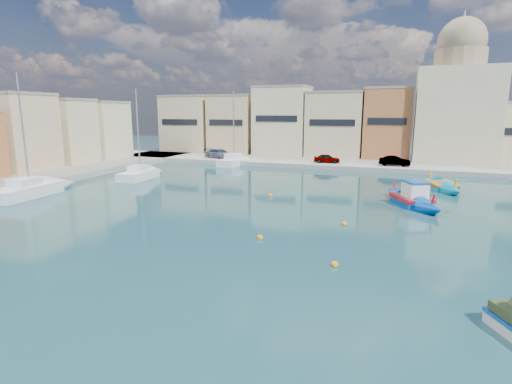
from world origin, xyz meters
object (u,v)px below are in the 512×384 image
at_px(luzzu_green, 441,186).
at_px(yacht_north, 238,161).
at_px(luzzu_blue_cabin, 411,200).
at_px(yacht_mid, 43,188).
at_px(yacht_midnorth, 147,173).
at_px(church_block, 456,101).

distance_m(luzzu_green, yacht_north, 26.80).
xyz_separation_m(luzzu_blue_cabin, yacht_mid, (-30.51, -6.30, 0.07)).
bearing_deg(luzzu_blue_cabin, yacht_midnorth, 171.29).
relative_size(luzzu_green, yacht_mid, 0.73).
relative_size(luzzu_green, yacht_north, 0.77).
xyz_separation_m(church_block, yacht_mid, (-35.86, -34.40, -7.98)).
height_order(yacht_north, yacht_midnorth, yacht_north).
relative_size(luzzu_green, yacht_midnorth, 0.79).
distance_m(yacht_north, yacht_midnorth, 14.77).
xyz_separation_m(luzzu_green, yacht_midnorth, (-29.79, -3.58, 0.14)).
relative_size(yacht_north, yacht_midnorth, 1.03).
bearing_deg(yacht_north, yacht_mid, -109.19).
bearing_deg(church_block, yacht_mid, -136.19).
xyz_separation_m(luzzu_blue_cabin, luzzu_green, (2.70, 7.73, -0.10)).
xyz_separation_m(luzzu_green, yacht_mid, (-33.21, -14.03, 0.17)).
xyz_separation_m(luzzu_green, yacht_north, (-24.75, 10.30, 0.15)).
distance_m(yacht_midnorth, yacht_mid, 10.99).
bearing_deg(luzzu_blue_cabin, yacht_mid, -168.33).
bearing_deg(yacht_north, yacht_midnorth, -109.97).
bearing_deg(yacht_midnorth, luzzu_blue_cabin, -8.71).
relative_size(yacht_midnorth, yacht_mid, 0.92).
bearing_deg(yacht_mid, luzzu_blue_cabin, 11.67).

